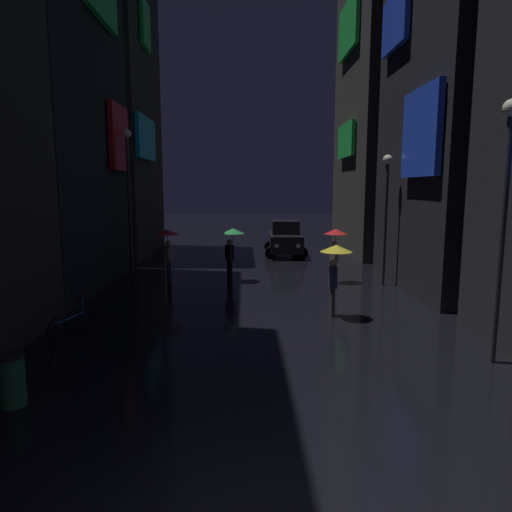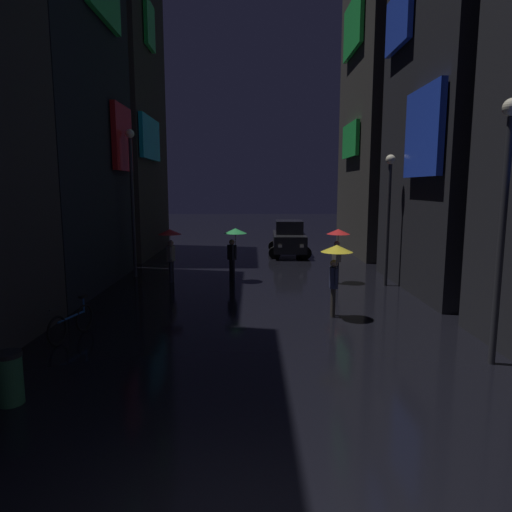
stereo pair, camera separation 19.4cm
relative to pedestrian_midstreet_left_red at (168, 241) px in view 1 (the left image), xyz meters
name	(u,v)px [view 1 (the left image)]	position (x,y,z in m)	size (l,w,h in m)	color
building_left_mid	(40,73)	(-4.21, -0.56, 6.02)	(4.25, 8.05, 15.39)	black
building_left_far	(111,94)	(-4.21, 8.21, 7.04)	(4.25, 7.62, 17.42)	#2D2826
building_right_far	(388,26)	(10.76, 8.43, 10.69)	(4.25, 8.04, 24.72)	#33302D
pedestrian_midstreet_left_red	(168,241)	(0.00, 0.00, 0.00)	(0.90, 0.90, 2.12)	#2D2D38
pedestrian_midstreet_centre_red	(335,241)	(6.50, -0.07, 0.00)	(0.90, 0.90, 2.12)	#2D2D38
pedestrian_foreground_right_green	(232,240)	(2.47, 0.35, 0.00)	(0.90, 0.90, 2.12)	black
pedestrian_near_crossing_yellow	(335,260)	(5.54, -4.87, 0.00)	(0.90, 0.90, 2.12)	#38332D
bicycle_parked_at_storefront	(71,324)	(-1.32, -6.59, -1.28)	(0.48, 1.78, 0.96)	black
car_distant	(285,238)	(5.21, 7.33, -0.74)	(2.34, 4.20, 1.92)	black
streetlamp_right_near	(504,202)	(8.28, -8.36, 1.75)	(0.36, 0.36, 5.46)	#2D2D33
streetlamp_left_far	(129,187)	(-1.72, 1.24, 2.06)	(0.36, 0.36, 6.03)	#2D2D33
streetlamp_right_far	(386,203)	(8.28, -0.54, 1.45)	(0.36, 0.36, 4.91)	#2D2D33
trash_bin	(12,379)	(-1.02, -10.09, -1.20)	(0.46, 0.46, 0.93)	#265933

